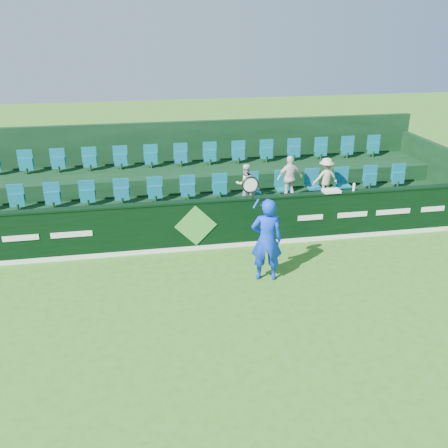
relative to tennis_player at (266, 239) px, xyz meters
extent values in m
plane|color=#346E1A|center=(-1.39, -2.09, -1.00)|extent=(60.00, 60.00, 0.00)
cube|color=black|center=(-1.39, 1.91, -0.35)|extent=(16.00, 0.20, 1.30)
cube|color=black|center=(-1.39, 1.91, 0.33)|extent=(16.00, 0.24, 0.05)
cube|color=white|center=(-1.39, 1.80, -0.94)|extent=(16.00, 0.02, 0.12)
cube|color=green|center=(-1.39, 1.79, -0.30)|extent=(1.10, 0.02, 1.10)
cube|color=white|center=(-5.69, 1.80, -0.30)|extent=(0.85, 0.01, 0.14)
cube|color=white|center=(-4.49, 1.80, -0.30)|extent=(1.00, 0.01, 0.14)
cube|color=white|center=(1.71, 1.80, -0.30)|extent=(0.70, 0.01, 0.14)
cube|color=white|center=(2.91, 1.80, -0.30)|extent=(0.85, 0.01, 0.14)
cube|color=white|center=(4.11, 1.80, -0.30)|extent=(1.00, 0.01, 0.14)
cube|color=white|center=(5.31, 1.80, -0.30)|extent=(0.70, 0.01, 0.14)
cube|color=black|center=(-1.39, 3.01, -0.60)|extent=(16.00, 2.00, 0.80)
cube|color=black|center=(-1.39, 4.91, -0.35)|extent=(16.00, 1.80, 1.30)
cube|color=black|center=(-1.39, 5.91, 0.30)|extent=(16.00, 0.20, 2.60)
cube|color=black|center=(6.51, 3.91, 0.00)|extent=(0.20, 4.00, 2.00)
cube|color=#0C6577|center=(-1.39, 3.41, 0.10)|extent=(13.50, 0.50, 0.60)
cube|color=#0C6577|center=(-1.39, 5.21, 0.60)|extent=(13.50, 0.50, 0.60)
imported|color=#0D34DE|center=(0.00, 0.00, -0.01)|extent=(0.79, 0.60, 1.97)
cylinder|color=#143FBF|center=(-0.29, -0.10, 0.92)|extent=(0.15, 0.04, 0.21)
cylinder|color=black|center=(-0.35, -0.10, 1.12)|extent=(0.13, 0.03, 0.19)
torus|color=black|center=(-0.43, -0.10, 1.36)|extent=(0.51, 0.04, 0.51)
cylinder|color=silver|center=(-0.43, -0.10, 1.36)|extent=(0.42, 0.01, 0.42)
imported|color=silver|center=(0.18, 3.03, 0.36)|extent=(0.60, 0.50, 1.12)
imported|color=white|center=(1.48, 3.03, 0.44)|extent=(0.78, 0.37, 1.29)
imported|color=beige|center=(2.56, 3.03, 0.39)|extent=(0.78, 0.48, 1.18)
cube|color=silver|center=(2.29, 1.91, 0.39)|extent=(0.46, 0.30, 0.07)
cylinder|color=white|center=(2.92, 1.91, 0.46)|extent=(0.07, 0.07, 0.21)
camera|label=1|loc=(-2.83, -9.99, 4.66)|focal=40.00mm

